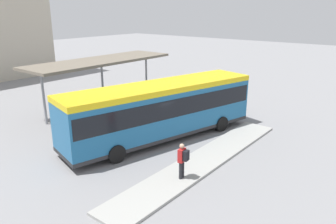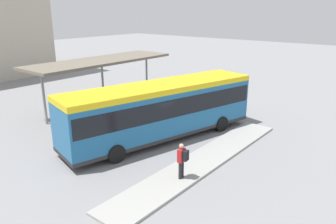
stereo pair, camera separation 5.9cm
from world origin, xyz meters
The scene contains 9 objects.
ground_plane centered at (0.00, 0.00, 0.00)m, with size 120.00×120.00×0.00m, color gray.
curb_island centered at (-1.03, -3.54, 0.06)m, with size 12.68×1.80×0.12m.
city_bus centered at (0.01, 0.00, 1.86)m, with size 11.83×5.32×3.18m.
pedestrian_waiting centered at (-3.19, -3.82, 1.03)m, with size 0.42×0.45×1.60m.
bicycle_yellow centered at (9.29, 1.26, 0.35)m, with size 0.48×1.63×0.70m.
bicycle_blue centered at (8.93, 2.01, 0.37)m, with size 0.48×1.70×0.73m.
bicycle_red centered at (9.29, 2.77, 0.35)m, with size 0.48×1.61×0.70m.
station_shelter centered at (1.96, 7.32, 3.45)m, with size 11.24×3.47×3.61m.
potted_planter_near_shelter centered at (4.51, 4.34, 0.75)m, with size 1.02×1.02×1.46m.
Camera 1 is at (-13.41, -11.25, 7.11)m, focal length 35.00 mm.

